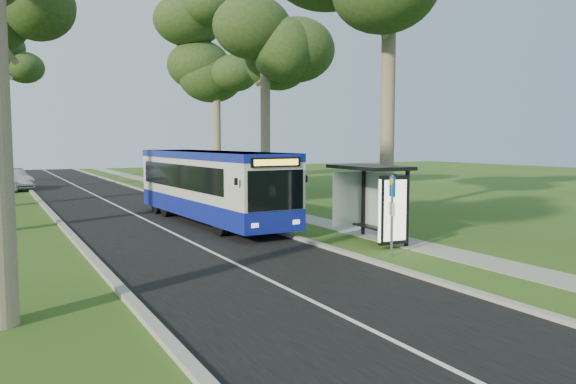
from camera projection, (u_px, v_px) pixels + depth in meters
name	position (u px, v px, depth m)	size (l,w,h in m)	color
ground	(319.00, 247.00, 18.62)	(120.00, 120.00, 0.00)	#2F5119
road	(140.00, 217.00, 25.74)	(7.00, 100.00, 0.02)	black
kerb_east	(212.00, 212.00, 27.38)	(0.25, 100.00, 0.12)	#9E9B93
kerb_west	(59.00, 221.00, 24.08)	(0.25, 100.00, 0.12)	#9E9B93
centre_line	(140.00, 217.00, 25.74)	(0.12, 100.00, 0.01)	white
footpath	(267.00, 209.00, 28.80)	(1.50, 100.00, 0.02)	gray
bus	(210.00, 186.00, 24.06)	(2.91, 11.65, 3.06)	silver
bus_stop_sign	(392.00, 206.00, 16.91)	(0.13, 0.35, 2.48)	gray
bus_shelter	(380.00, 189.00, 19.03)	(1.81, 3.16, 2.66)	black
litter_bin	(255.00, 204.00, 26.99)	(0.52, 0.52, 0.91)	black
car_white	(2.00, 181.00, 39.21)	(1.79, 4.45, 1.52)	white
car_silver	(11.00, 179.00, 40.22)	(1.64, 4.70, 1.55)	#ACAEB4
tree_east_c	(265.00, 39.00, 36.70)	(5.20, 5.20, 13.73)	#7A6B56
tree_east_d	(216.00, 54.00, 47.73)	(5.20, 5.20, 14.70)	#7A6B56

